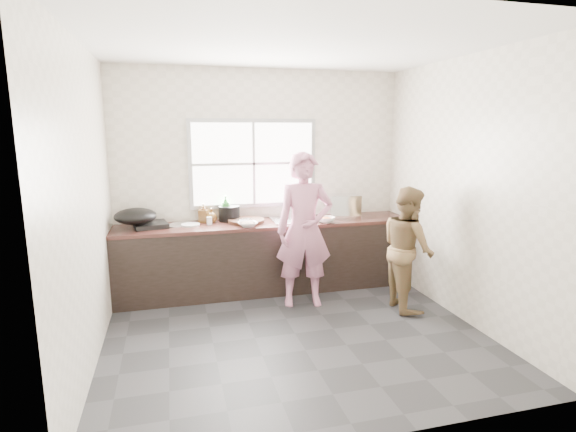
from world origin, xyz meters
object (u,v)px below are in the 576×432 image
object	(u,v)px
burner	(151,225)
dish_rack	(344,206)
cutting_board	(246,221)
pot_lid_right	(182,224)
plate_food	(190,225)
bottle_green	(226,208)
black_pot	(229,213)
bottle_brown_short	(211,216)
bottle_brown_tall	(204,214)
bowl_crabs	(326,220)
bowl_held	(319,218)
bowl_mince	(248,224)
glass_jar	(209,221)
person_side	(408,248)
woman	(304,235)
pot_lid_left	(177,225)
wok	(135,216)

from	to	relation	value
burner	dish_rack	distance (m)	2.37
cutting_board	pot_lid_right	size ratio (longest dim) A/B	1.65
plate_food	bottle_green	xyz separation A→B (m)	(0.44, 0.17, 0.15)
black_pot	bottle_brown_short	world-z (taller)	black_pot
bottle_green	bottle_brown_tall	size ratio (longest dim) A/B	1.50
bowl_crabs	bottle_green	xyz separation A→B (m)	(-1.16, 0.41, 0.13)
bottle_green	bottle_brown_short	size ratio (longest dim) A/B	1.99
bowl_held	bowl_mince	bearing A→B (deg)	-172.87
bowl_mince	glass_jar	size ratio (longest dim) A/B	2.48
plate_food	pot_lid_right	world-z (taller)	plate_food
person_side	plate_food	size ratio (longest dim) A/B	6.28
person_side	black_pot	bearing A→B (deg)	61.61
bowl_held	black_pot	xyz separation A→B (m)	(-1.07, 0.28, 0.06)
black_pot	woman	bearing A→B (deg)	-45.48
person_side	bowl_mince	bearing A→B (deg)	69.42
dish_rack	pot_lid_left	xyz separation A→B (m)	(-2.08, 0.02, -0.14)
bowl_mince	burner	size ratio (longest dim) A/B	0.63
person_side	bowl_crabs	distance (m)	1.04
woman	bowl_mince	size ratio (longest dim) A/B	7.10
bowl_mince	black_pot	world-z (taller)	black_pot
glass_jar	pot_lid_left	distance (m)	0.38
burner	wok	size ratio (longest dim) A/B	0.77
bowl_crabs	burner	distance (m)	2.07
cutting_board	pot_lid_left	world-z (taller)	cutting_board
person_side	pot_lid_right	bearing A→B (deg)	69.72
woman	bowl_mince	xyz separation A→B (m)	(-0.58, 0.36, 0.08)
cutting_board	pot_lid_left	xyz separation A→B (m)	(-0.82, 0.04, -0.02)
bowl_mince	bottle_brown_tall	bearing A→B (deg)	140.12
pot_lid_right	cutting_board	bearing A→B (deg)	-6.12
pot_lid_left	bowl_crabs	bearing A→B (deg)	-8.68
burner	glass_jar	bearing A→B (deg)	-2.52
bowl_crabs	wok	size ratio (longest dim) A/B	0.37
black_pot	wok	bearing A→B (deg)	-170.15
woman	black_pot	xyz separation A→B (m)	(-0.74, 0.75, 0.14)
wok	bowl_crabs	bearing A→B (deg)	-5.27
bowl_mince	pot_lid_right	distance (m)	0.80
pot_lid_left	bottle_brown_short	bearing A→B (deg)	11.25
cutting_board	pot_lid_right	world-z (taller)	cutting_board
plate_food	glass_jar	distance (m)	0.22
bottle_brown_tall	wok	xyz separation A→B (m)	(-0.77, -0.19, 0.04)
dish_rack	pot_lid_left	world-z (taller)	dish_rack
bottle_brown_tall	pot_lid_left	world-z (taller)	bottle_brown_tall
black_pot	plate_food	xyz separation A→B (m)	(-0.48, -0.15, -0.08)
black_pot	wok	size ratio (longest dim) A/B	0.55
bottle_green	black_pot	bearing A→B (deg)	-23.69
wok	pot_lid_right	distance (m)	0.54
person_side	bowl_held	bearing A→B (deg)	44.61
pot_lid_left	burner	bearing A→B (deg)	-179.33
bowl_held	dish_rack	bearing A→B (deg)	19.22
cutting_board	bottle_brown_short	world-z (taller)	bottle_brown_short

